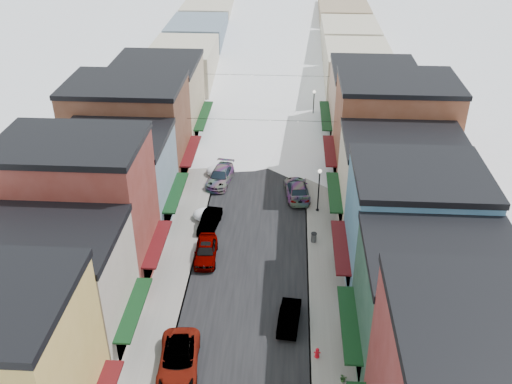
# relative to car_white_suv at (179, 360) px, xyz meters

# --- Properties ---
(road) EXTENTS (10.00, 160.00, 0.01)m
(road) POSITION_rel_car_white_suv_xyz_m (4.12, 49.85, -0.82)
(road) COLOR black
(road) RESTS_ON ground
(sidewalk_left) EXTENTS (3.20, 160.00, 0.15)m
(sidewalk_left) POSITION_rel_car_white_suv_xyz_m (-2.48, 49.85, -0.75)
(sidewalk_left) COLOR gray
(sidewalk_left) RESTS_ON ground
(sidewalk_right) EXTENTS (3.20, 160.00, 0.15)m
(sidewalk_right) POSITION_rel_car_white_suv_xyz_m (10.72, 49.85, -0.75)
(sidewalk_right) COLOR gray
(sidewalk_right) RESTS_ON ground
(curb_left) EXTENTS (0.10, 160.00, 0.15)m
(curb_left) POSITION_rel_car_white_suv_xyz_m (-0.93, 49.85, -0.75)
(curb_left) COLOR slate
(curb_left) RESTS_ON ground
(curb_right) EXTENTS (0.10, 160.00, 0.15)m
(curb_right) POSITION_rel_car_white_suv_xyz_m (9.17, 49.85, -0.75)
(curb_right) COLOR slate
(curb_right) RESTS_ON ground
(bldg_l_cream) EXTENTS (11.30, 8.20, 9.50)m
(bldg_l_cream) POSITION_rel_car_white_suv_xyz_m (-9.07, 2.35, 3.94)
(bldg_l_cream) COLOR #BBAA97
(bldg_l_cream) RESTS_ON ground
(bldg_l_brick_near) EXTENTS (12.30, 8.20, 12.50)m
(bldg_l_brick_near) POSITION_rel_car_white_suv_xyz_m (-9.57, 10.35, 5.44)
(bldg_l_brick_near) COLOR maroon
(bldg_l_brick_near) RESTS_ON ground
(bldg_l_grayblue) EXTENTS (11.30, 9.20, 9.00)m
(bldg_l_grayblue) POSITION_rel_car_white_suv_xyz_m (-9.07, 18.85, 3.69)
(bldg_l_grayblue) COLOR gray
(bldg_l_grayblue) RESTS_ON ground
(bldg_l_brick_far) EXTENTS (13.30, 9.20, 11.00)m
(bldg_l_brick_far) POSITION_rel_car_white_suv_xyz_m (-10.07, 27.85, 4.68)
(bldg_l_brick_far) COLOR brown
(bldg_l_brick_far) RESTS_ON ground
(bldg_l_tan) EXTENTS (11.30, 11.20, 10.00)m
(bldg_l_tan) POSITION_rel_car_white_suv_xyz_m (-9.07, 37.85, 4.18)
(bldg_l_tan) COLOR tan
(bldg_l_tan) RESTS_ON ground
(bldg_r_green) EXTENTS (11.30, 9.20, 9.50)m
(bldg_r_green) POSITION_rel_car_white_suv_xyz_m (17.31, 1.85, 3.94)
(bldg_r_green) COLOR #214436
(bldg_r_green) RESTS_ON ground
(bldg_r_blue) EXTENTS (11.30, 9.20, 10.50)m
(bldg_r_blue) POSITION_rel_car_white_suv_xyz_m (17.31, 10.85, 4.44)
(bldg_r_blue) COLOR teal
(bldg_r_blue) RESTS_ON ground
(bldg_r_cream) EXTENTS (12.30, 9.20, 9.00)m
(bldg_r_cream) POSITION_rel_car_white_suv_xyz_m (17.81, 19.85, 3.69)
(bldg_r_cream) COLOR beige
(bldg_r_cream) RESTS_ON ground
(bldg_r_brick_far) EXTENTS (13.30, 9.20, 11.50)m
(bldg_r_brick_far) POSITION_rel_car_white_suv_xyz_m (18.32, 28.85, 4.93)
(bldg_r_brick_far) COLOR brown
(bldg_r_brick_far) RESTS_ON ground
(bldg_r_tan) EXTENTS (11.30, 11.20, 9.50)m
(bldg_r_tan) POSITION_rel_car_white_suv_xyz_m (17.31, 38.85, 3.93)
(bldg_r_tan) COLOR tan
(bldg_r_tan) RESTS_ON ground
(distant_blocks) EXTENTS (34.00, 55.00, 8.00)m
(distant_blocks) POSITION_rel_car_white_suv_xyz_m (4.12, 72.85, 3.18)
(distant_blocks) COLOR gray
(distant_blocks) RESTS_ON ground
(overhead_cables) EXTENTS (16.40, 15.04, 0.04)m
(overhead_cables) POSITION_rel_car_white_suv_xyz_m (4.12, 37.35, 5.38)
(overhead_cables) COLOR black
(overhead_cables) RESTS_ON ground
(car_white_suv) EXTENTS (3.26, 6.14, 1.64)m
(car_white_suv) POSITION_rel_car_white_suv_xyz_m (0.00, 0.00, 0.00)
(car_white_suv) COLOR silver
(car_white_suv) RESTS_ON ground
(car_silver_sedan) EXTENTS (2.18, 4.89, 1.63)m
(car_silver_sedan) POSITION_rel_car_white_suv_xyz_m (0.13, 12.84, -0.01)
(car_silver_sedan) COLOR #A9ADB2
(car_silver_sedan) RESTS_ON ground
(car_dark_hatch) EXTENTS (2.05, 4.50, 1.43)m
(car_dark_hatch) POSITION_rel_car_white_suv_xyz_m (-0.18, 17.83, -0.11)
(car_dark_hatch) COLOR black
(car_dark_hatch) RESTS_ON ground
(car_silver_wagon) EXTENTS (3.00, 5.85, 1.62)m
(car_silver_wagon) POSITION_rel_car_white_suv_xyz_m (-0.18, 26.65, -0.01)
(car_silver_wagon) COLOR #A1A4A9
(car_silver_wagon) RESTS_ON ground
(car_green_sedan) EXTENTS (1.92, 4.47, 1.43)m
(car_green_sedan) POSITION_rel_car_white_suv_xyz_m (7.62, 4.99, -0.11)
(car_green_sedan) COLOR black
(car_green_sedan) RESTS_ON ground
(car_gray_suv) EXTENTS (2.05, 4.30, 1.42)m
(car_gray_suv) POSITION_rel_car_white_suv_xyz_m (8.42, 23.96, -0.11)
(car_gray_suv) COLOR gray
(car_gray_suv) RESTS_ON ground
(car_black_sedan) EXTENTS (3.04, 6.06, 1.69)m
(car_black_sedan) POSITION_rel_car_white_suv_xyz_m (8.22, 24.23, 0.02)
(car_black_sedan) COLOR black
(car_black_sedan) RESTS_ON ground
(car_lane_silver) EXTENTS (1.79, 4.37, 1.49)m
(car_lane_silver) POSITION_rel_car_white_suv_xyz_m (2.10, 40.13, -0.08)
(car_lane_silver) COLOR gray
(car_lane_silver) RESTS_ON ground
(car_lane_white) EXTENTS (2.83, 5.29, 1.41)m
(car_lane_white) POSITION_rel_car_white_suv_xyz_m (6.32, 62.17, -0.12)
(car_lane_white) COLOR silver
(car_lane_white) RESTS_ON ground
(fire_hydrant) EXTENTS (0.47, 0.36, 0.81)m
(fire_hydrant) POSITION_rel_car_white_suv_xyz_m (9.65, 1.54, -0.30)
(fire_hydrant) COLOR red
(fire_hydrant) RESTS_ON sidewalk_right
(trash_can) EXTENTS (0.54, 0.54, 0.92)m
(trash_can) POSITION_rel_car_white_suv_xyz_m (9.78, 15.79, -0.20)
(trash_can) COLOR #56585B
(trash_can) RESTS_ON sidewalk_right
(streetlamp_near) EXTENTS (0.39, 0.39, 4.69)m
(streetlamp_near) POSITION_rel_car_white_suv_xyz_m (10.31, 21.27, 2.29)
(streetlamp_near) COLOR black
(streetlamp_near) RESTS_ON sidewalk_right
(streetlamp_far) EXTENTS (0.40, 0.40, 4.83)m
(streetlamp_far) POSITION_rel_car_white_suv_xyz_m (10.34, 42.89, 2.37)
(streetlamp_far) COLOR black
(streetlamp_far) RESTS_ON sidewalk_right
(planter_near) EXTENTS (0.56, 0.51, 0.56)m
(planter_near) POSITION_rel_car_white_suv_xyz_m (11.34, -0.55, -0.39)
(planter_near) COLOR #305E2A
(planter_near) RESTS_ON sidewalk_right
(snow_pile_near) EXTENTS (2.16, 2.53, 0.91)m
(snow_pile_near) POSITION_rel_car_white_suv_xyz_m (-0.25, -1.30, -0.38)
(snow_pile_near) COLOR white
(snow_pile_near) RESTS_ON ground
(snow_pile_mid) EXTENTS (2.52, 2.75, 1.07)m
(snow_pile_mid) POSITION_rel_car_white_suv_xyz_m (-0.76, 19.28, -0.31)
(snow_pile_mid) COLOR white
(snow_pile_mid) RESTS_ON ground
(snow_pile_far) EXTENTS (2.68, 2.85, 1.13)m
(snow_pile_far) POSITION_rel_car_white_suv_xyz_m (-0.62, 28.41, -0.28)
(snow_pile_far) COLOR white
(snow_pile_far) RESTS_ON ground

